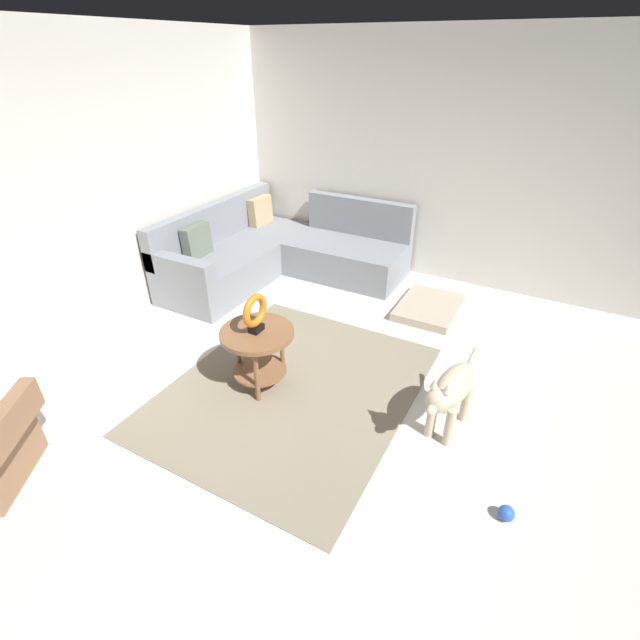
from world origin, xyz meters
TOP-DOWN VIEW (x-y plane):
  - ground_plane at (0.00, 0.00)m, footprint 6.00×6.00m
  - wall_back at (0.00, 2.94)m, footprint 6.00×0.12m
  - wall_right at (2.94, 0.00)m, footprint 0.12×6.00m
  - area_rug at (0.15, 0.70)m, footprint 2.30×1.90m
  - sectional_couch at (1.99, 2.02)m, footprint 2.20×2.25m
  - side_table at (0.07, 0.97)m, footprint 0.60×0.60m
  - torus_sculpture at (0.07, 0.97)m, footprint 0.28×0.08m
  - dog_bed_mat at (1.98, 0.08)m, footprint 0.80×0.60m
  - dog at (0.28, -0.56)m, footprint 0.85×0.29m
  - dog_toy_ball at (-0.28, -1.09)m, footprint 0.10×0.10m

SIDE VIEW (x-z plane):
  - ground_plane at x=0.00m, z-range -0.10..0.00m
  - area_rug at x=0.15m, z-range 0.00..0.01m
  - dog_bed_mat at x=1.98m, z-range 0.00..0.09m
  - dog_toy_ball at x=-0.28m, z-range 0.00..0.10m
  - sectional_couch at x=1.99m, z-range -0.15..0.73m
  - dog at x=0.28m, z-range 0.06..0.69m
  - side_table at x=0.07m, z-range 0.15..0.69m
  - torus_sculpture at x=0.07m, z-range 0.55..0.87m
  - wall_back at x=0.00m, z-range 0.00..2.70m
  - wall_right at x=2.94m, z-range 0.00..2.70m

